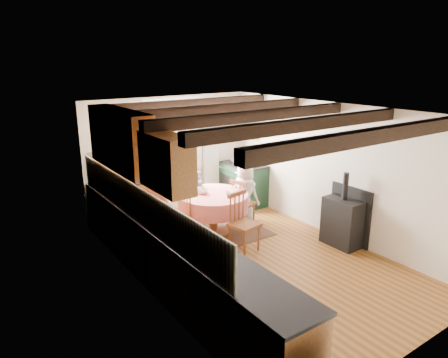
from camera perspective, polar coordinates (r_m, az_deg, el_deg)
floor at (r=6.85m, az=3.91°, el=-10.85°), size 3.60×5.50×0.00m
ceiling at (r=6.13m, az=4.35°, el=9.52°), size 3.60×5.50×0.00m
wall_back at (r=8.62m, az=-7.46°, el=3.32°), size 3.60×0.00×2.40m
wall_front at (r=4.74m, az=25.81°, el=-9.40°), size 3.60×0.00×2.40m
wall_left at (r=5.49m, az=-10.70°, el=-4.48°), size 0.00×5.50×2.40m
wall_right at (r=7.61m, az=14.72°, el=1.16°), size 0.00×5.50×2.40m
beam_a at (r=4.78m, az=19.69°, el=5.57°), size 3.60×0.16×0.16m
beam_b at (r=5.41m, az=11.08°, el=7.39°), size 3.60×0.16×0.16m
beam_c at (r=6.14m, az=4.33°, el=8.68°), size 3.60×0.16×0.16m
beam_d at (r=6.94m, az=-0.96°, el=9.61°), size 3.60×0.16×0.16m
beam_e at (r=7.78m, az=-5.15°, el=10.29°), size 3.60×0.16×0.16m
splash_left at (r=5.76m, az=-11.77°, el=-3.54°), size 0.02×4.50×0.55m
splash_back at (r=8.20m, az=-13.59°, el=2.33°), size 1.40×0.02×0.55m
base_cabinet_left at (r=5.92m, az=-7.63°, el=-10.81°), size 0.60×5.30×0.88m
base_cabinet_back at (r=8.15m, az=-12.83°, el=-3.30°), size 1.30×0.60×0.88m
worktop_left at (r=5.73m, az=-7.62°, el=-6.66°), size 0.64×5.30×0.04m
worktop_back at (r=7.99m, az=-12.98°, el=-0.23°), size 1.30×0.64×0.04m
wall_cabinet_glass at (r=6.43m, az=-14.16°, el=5.32°), size 0.34×1.80×0.90m
wall_cabinet_solid at (r=5.09m, az=-7.97°, el=2.26°), size 0.34×0.90×0.70m
window_frame at (r=8.57m, az=-6.92°, el=6.00°), size 1.34×0.03×1.54m
window_pane at (r=8.57m, az=-6.94°, el=6.01°), size 1.20×0.01×1.40m
curtain_left at (r=8.24m, az=-11.73°, el=1.80°), size 0.35×0.10×2.10m
curtain_right at (r=9.02m, az=-1.79°, el=3.39°), size 0.35×0.10×2.10m
curtain_rod at (r=8.41m, az=-6.78°, el=9.94°), size 2.00×0.03×0.03m
wall_picture at (r=9.10m, az=3.75°, el=7.33°), size 0.04×0.50×0.60m
wall_plate at (r=9.02m, az=-1.53°, el=7.28°), size 0.30×0.02×0.30m
rug at (r=7.72m, az=-1.47°, el=-7.46°), size 1.86×1.44×0.01m
dining_table at (r=7.58m, az=-1.49°, el=-4.84°), size 1.28×1.28×0.77m
chair_near at (r=6.88m, az=2.85°, el=-6.04°), size 0.51×0.53×1.01m
chair_left at (r=7.12m, az=-6.56°, el=-5.20°), size 0.49×0.47×1.05m
chair_right at (r=7.99m, az=2.63°, el=-3.14°), size 0.50×0.49×0.92m
aga_range at (r=9.10m, az=2.66°, el=-0.64°), size 0.66×1.01×0.93m
cast_iron_stove at (r=7.32m, az=16.15°, el=-4.09°), size 0.39×0.65×1.30m
child_far at (r=8.03m, az=-3.85°, el=-2.53°), size 0.40×0.28×1.06m
child_right at (r=8.06m, az=2.89°, el=-1.84°), size 0.54×0.68×1.22m
bowl_a at (r=7.59m, az=-3.79°, el=-1.54°), size 0.28×0.28×0.05m
bowl_b at (r=7.48m, az=-2.98°, el=-1.73°), size 0.30×0.30×0.07m
cup at (r=7.28m, az=0.58°, el=-2.14°), size 0.13×0.13×0.09m
canister_tall at (r=7.87m, az=-14.68°, el=0.46°), size 0.14×0.14×0.24m
canister_wide at (r=8.06m, az=-13.08°, el=0.71°), size 0.16×0.16×0.18m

